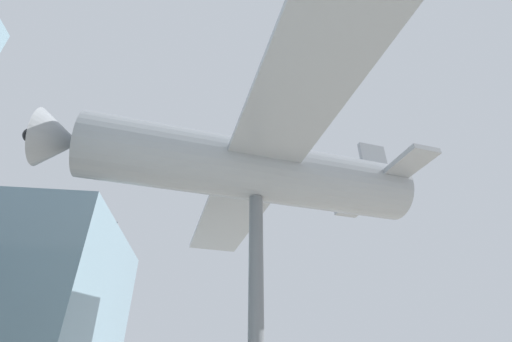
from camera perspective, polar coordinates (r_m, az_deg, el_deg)
The scene contains 2 objects.
support_pylon_central at distance 9.88m, azimuth 0.00°, elevation -22.54°, with size 0.43×0.43×6.88m.
suspended_airplane at distance 11.41m, azimuth -1.22°, elevation 0.23°, with size 16.37×12.53×3.06m.
Camera 1 is at (-9.68, 1.15, 1.86)m, focal length 24.00 mm.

